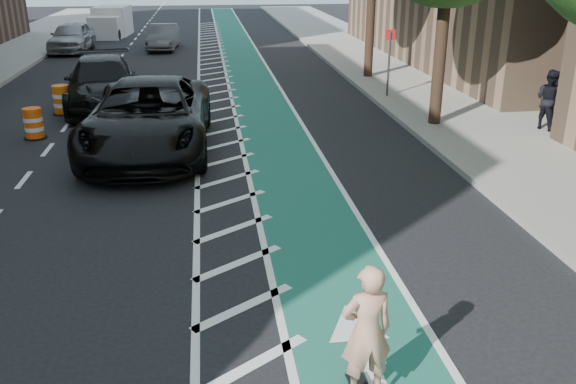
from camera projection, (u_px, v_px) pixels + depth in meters
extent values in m
plane|color=black|center=(148.00, 269.00, 10.11)|extent=(120.00, 120.00, 0.00)
cube|color=#185748|center=(267.00, 117.00, 19.72)|extent=(2.00, 90.00, 0.01)
cube|color=silver|center=(220.00, 118.00, 19.54)|extent=(1.40, 90.00, 0.01)
cube|color=gray|center=(458.00, 109.00, 20.51)|extent=(5.00, 90.00, 0.15)
cube|color=gray|center=(388.00, 111.00, 20.20)|extent=(0.12, 90.00, 0.16)
cylinder|color=#382619|center=(440.00, 54.00, 17.69)|extent=(0.36, 0.36, 4.40)
cylinder|color=#382619|center=(369.00, 26.00, 25.09)|extent=(0.36, 0.36, 4.40)
cylinder|color=#4C4C4C|center=(389.00, 66.00, 21.72)|extent=(0.08, 0.08, 2.40)
cube|color=red|center=(391.00, 35.00, 21.32)|extent=(0.35, 0.02, 0.35)
cylinder|color=black|center=(350.00, 384.00, 7.34)|extent=(0.03, 0.06, 0.06)
cylinder|color=black|center=(362.00, 382.00, 7.37)|extent=(0.03, 0.06, 0.06)
imported|color=tan|center=(367.00, 331.00, 6.81)|extent=(0.64, 0.45, 1.66)
imported|color=black|center=(149.00, 117.00, 15.96)|extent=(3.31, 6.79, 1.86)
imported|color=black|center=(102.00, 83.00, 20.70)|extent=(3.01, 5.96, 1.66)
imported|color=#96979B|center=(72.00, 37.00, 33.00)|extent=(2.07, 4.76, 1.60)
imported|color=#57575C|center=(163.00, 37.00, 33.93)|extent=(1.71, 4.23, 1.36)
imported|color=black|center=(549.00, 100.00, 17.51)|extent=(0.92, 1.02, 1.73)
cube|color=white|center=(113.00, 21.00, 40.06)|extent=(2.29, 3.12, 1.84)
cube|color=white|center=(105.00, 28.00, 38.08)|extent=(1.97, 1.64, 1.38)
cylinder|color=black|center=(91.00, 35.00, 37.84)|extent=(0.29, 0.66, 0.65)
cylinder|color=black|center=(118.00, 35.00, 37.91)|extent=(0.29, 0.66, 0.65)
cylinder|color=black|center=(104.00, 29.00, 40.93)|extent=(0.29, 0.66, 0.65)
cylinder|color=black|center=(129.00, 29.00, 41.00)|extent=(0.29, 0.66, 0.65)
cylinder|color=#FF560D|center=(34.00, 123.00, 17.25)|extent=(0.51, 0.51, 0.88)
cylinder|color=silver|center=(34.00, 128.00, 17.30)|extent=(0.52, 0.52, 0.12)
cylinder|color=silver|center=(33.00, 119.00, 17.21)|extent=(0.52, 0.52, 0.12)
cylinder|color=black|center=(36.00, 138.00, 17.40)|extent=(0.64, 0.64, 0.04)
cylinder|color=orange|center=(62.00, 100.00, 19.95)|extent=(0.55, 0.55, 0.95)
cylinder|color=silver|center=(63.00, 104.00, 20.00)|extent=(0.56, 0.56, 0.13)
cylinder|color=silver|center=(62.00, 96.00, 19.90)|extent=(0.56, 0.56, 0.13)
cylinder|color=black|center=(64.00, 113.00, 20.11)|extent=(0.70, 0.70, 0.04)
cylinder|color=#F8470D|center=(85.00, 81.00, 23.06)|extent=(0.51, 0.51, 0.89)
cylinder|color=silver|center=(85.00, 85.00, 23.12)|extent=(0.52, 0.52, 0.12)
cylinder|color=silver|center=(84.00, 78.00, 23.02)|extent=(0.52, 0.52, 0.12)
cylinder|color=black|center=(86.00, 92.00, 23.22)|extent=(0.65, 0.65, 0.04)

